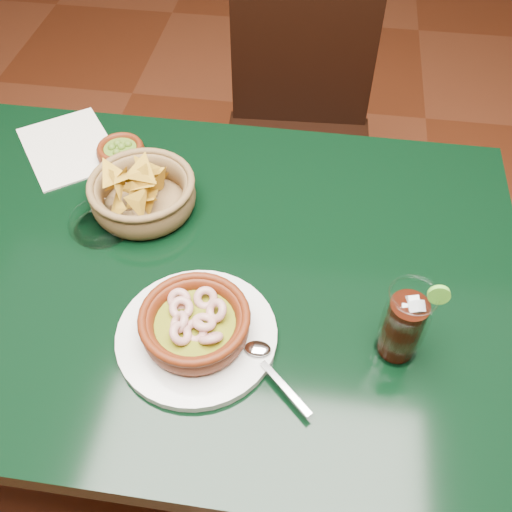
# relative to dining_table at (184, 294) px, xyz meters

# --- Properties ---
(ground) EXTENTS (7.00, 7.00, 0.00)m
(ground) POSITION_rel_dining_table_xyz_m (0.00, 0.00, -0.65)
(ground) COLOR #471C0C
(ground) RESTS_ON ground
(dining_table) EXTENTS (1.20, 0.80, 0.75)m
(dining_table) POSITION_rel_dining_table_xyz_m (0.00, 0.00, 0.00)
(dining_table) COLOR black
(dining_table) RESTS_ON ground
(dining_chair) EXTENTS (0.44, 0.44, 0.91)m
(dining_chair) POSITION_rel_dining_table_xyz_m (0.16, 0.71, -0.15)
(dining_chair) COLOR black
(dining_chair) RESTS_ON ground
(shrimp_plate) EXTENTS (0.32, 0.25, 0.08)m
(shrimp_plate) POSITION_rel_dining_table_xyz_m (0.07, -0.15, 0.13)
(shrimp_plate) COLOR silver
(shrimp_plate) RESTS_ON dining_table
(chip_basket) EXTENTS (0.23, 0.23, 0.13)m
(chip_basket) POSITION_rel_dining_table_xyz_m (-0.09, 0.12, 0.13)
(chip_basket) COLOR brown
(chip_basket) RESTS_ON dining_table
(guacamole_ramekin) EXTENTS (0.12, 0.12, 0.04)m
(guacamole_ramekin) POSITION_rel_dining_table_xyz_m (-0.18, 0.25, 0.12)
(guacamole_ramekin) COLOR #4C1908
(guacamole_ramekin) RESTS_ON dining_table
(cola_drink) EXTENTS (0.14, 0.14, 0.16)m
(cola_drink) POSITION_rel_dining_table_xyz_m (0.37, -0.13, 0.17)
(cola_drink) COLOR white
(cola_drink) RESTS_ON dining_table
(glass_ashtray) EXTENTS (0.13, 0.13, 0.03)m
(glass_ashtray) POSITION_rel_dining_table_xyz_m (-0.16, 0.06, 0.11)
(glass_ashtray) COLOR white
(glass_ashtray) RESTS_ON dining_table
(paper_menu) EXTENTS (0.27, 0.28, 0.00)m
(paper_menu) POSITION_rel_dining_table_xyz_m (-0.30, 0.27, 0.10)
(paper_menu) COLOR beige
(paper_menu) RESTS_ON dining_table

